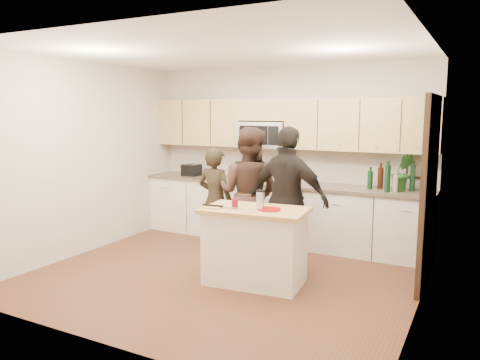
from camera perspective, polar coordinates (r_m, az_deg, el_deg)
The scene contains 21 objects.
floor at distance 5.92m, azimuth -1.93°, elevation -11.49°, with size 4.50×4.50×0.00m, color #552F1D.
room_shell at distance 5.58m, azimuth -2.01°, elevation 5.48°, with size 4.52×4.02×2.71m.
back_cabinetry at distance 7.25m, azimuth 4.71°, elevation -3.92°, with size 4.50×0.66×0.94m.
upper_cabinetry at distance 7.21m, azimuth 5.54°, elevation 7.00°, with size 4.50×0.33×0.75m.
microwave at distance 7.32m, azimuth 2.91°, elevation 5.54°, with size 0.76×0.41×0.40m.
doorway at distance 5.82m, azimuth 22.18°, elevation -0.69°, with size 0.06×1.25×2.20m.
framed_picture at distance 6.90m, azimuth 20.85°, elevation 1.74°, with size 0.30×0.03×0.38m.
dish_towel at distance 7.44m, azimuth -2.57°, elevation -0.99°, with size 0.34×0.60×0.48m.
island at distance 5.53m, azimuth 1.83°, elevation -7.99°, with size 1.26×0.81×0.90m.
red_plate at distance 5.34m, azimuth 3.56°, elevation -3.58°, with size 0.27×0.27×0.02m, color maroon.
box_grater at distance 5.32m, azimuth 2.50°, elevation -2.34°, with size 0.09×0.06×0.21m.
drink_glass at distance 5.41m, azimuth -0.62°, elevation -2.89°, with size 0.07×0.07×0.11m, color maroon.
cutting_board at distance 5.46m, azimuth -3.47°, elevation -3.31°, with size 0.24×0.18×0.02m, color tan.
tongs at distance 5.46m, azimuth -3.36°, elevation -3.12°, with size 0.26×0.03×0.02m, color black.
knife at distance 5.36m, azimuth -1.02°, elevation -3.38°, with size 0.22×0.02×0.01m, color silver.
toaster at distance 7.88m, azimuth -5.93°, elevation 1.22°, with size 0.27×0.24×0.19m.
bottle_cluster at distance 6.67m, azimuth 17.77°, elevation 0.34°, with size 0.62×0.35×0.42m.
orchid at distance 6.67m, azimuth 19.17°, elevation 0.93°, with size 0.29×0.23×0.52m, color #296528.
woman_left at distance 6.70m, azimuth -3.04°, elevation -2.45°, with size 0.55×0.36×1.51m, color black.
woman_center at distance 6.39m, azimuth 1.04°, elevation -1.61°, with size 0.88×0.68×1.81m, color #322019.
woman_right at distance 5.87m, azimuth 5.90°, elevation -2.42°, with size 1.07×0.45×1.83m, color black.
Camera 1 is at (2.77, -4.83, 2.01)m, focal length 35.00 mm.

